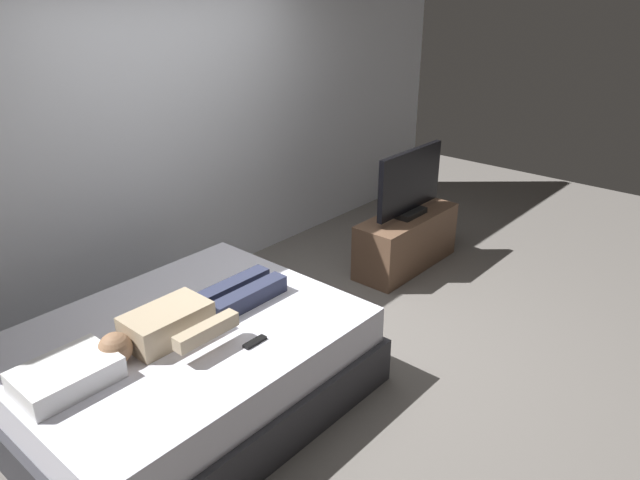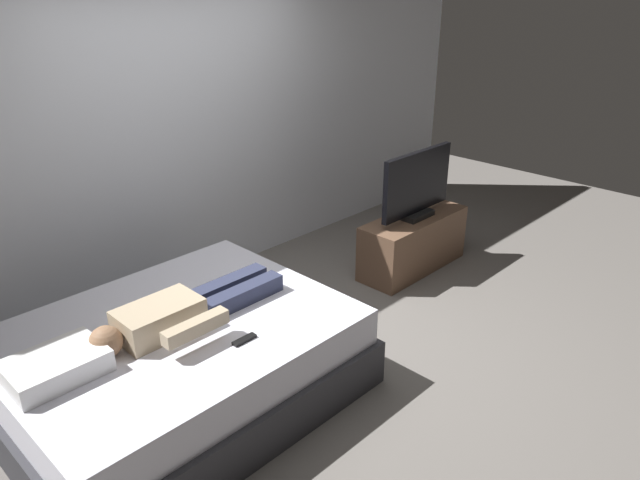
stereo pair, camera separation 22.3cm
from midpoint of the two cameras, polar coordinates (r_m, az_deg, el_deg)
The scene contains 8 objects.
ground_plane at distance 4.30m, azimuth 1.11°, elevation -10.53°, with size 10.00×10.00×0.00m, color slate.
back_wall at distance 5.10m, azimuth -8.96°, elevation 11.99°, with size 6.40×0.10×2.80m, color silver.
bed at distance 3.80m, azimuth -11.78°, elevation -11.46°, with size 2.04×1.61×0.54m.
pillow at distance 3.36m, azimuth -22.22°, elevation -11.16°, with size 0.48×0.34×0.12m, color white.
person at distance 3.59m, azimuth -11.53°, elevation -6.87°, with size 1.26×0.46×0.18m.
remote at distance 3.43m, azimuth -5.39°, elevation -9.51°, with size 0.15×0.04×0.02m, color black.
tv_stand at distance 5.40m, azimuth 10.07°, elevation -0.26°, with size 1.10×0.40×0.50m, color brown.
tv at distance 5.21m, azimuth 10.49°, elevation 5.11°, with size 0.88×0.20×0.59m.
Camera 2 is at (-2.52, -2.49, 2.43)m, focal length 33.40 mm.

